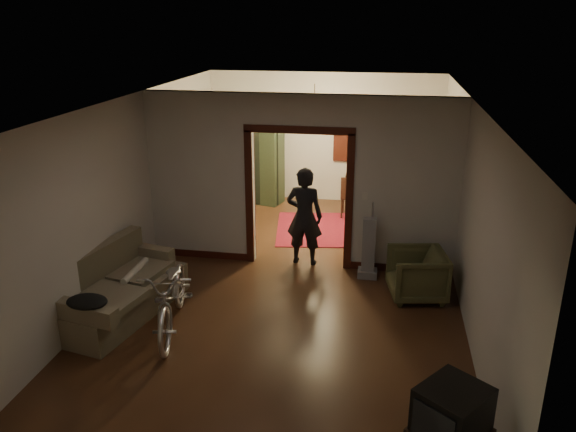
% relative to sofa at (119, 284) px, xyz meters
% --- Properties ---
extents(floor, '(5.00, 8.50, 0.01)m').
position_rel_sofa_xyz_m(floor, '(2.15, 1.38, -0.46)').
color(floor, '#341C10').
rests_on(floor, ground).
extents(ceiling, '(5.00, 8.50, 0.01)m').
position_rel_sofa_xyz_m(ceiling, '(2.15, 1.38, 2.34)').
color(ceiling, white).
rests_on(ceiling, floor).
extents(wall_back, '(5.00, 0.02, 2.80)m').
position_rel_sofa_xyz_m(wall_back, '(2.15, 5.63, 0.94)').
color(wall_back, beige).
rests_on(wall_back, floor).
extents(wall_left, '(0.02, 8.50, 2.80)m').
position_rel_sofa_xyz_m(wall_left, '(-0.35, 1.38, 0.94)').
color(wall_left, beige).
rests_on(wall_left, floor).
extents(wall_right, '(0.02, 8.50, 2.80)m').
position_rel_sofa_xyz_m(wall_right, '(4.65, 1.38, 0.94)').
color(wall_right, beige).
rests_on(wall_right, floor).
extents(partition_wall, '(5.00, 0.14, 2.80)m').
position_rel_sofa_xyz_m(partition_wall, '(2.15, 2.13, 0.94)').
color(partition_wall, beige).
rests_on(partition_wall, floor).
extents(door_casing, '(1.74, 0.20, 2.32)m').
position_rel_sofa_xyz_m(door_casing, '(2.15, 2.13, 0.64)').
color(door_casing, '#34120B').
rests_on(door_casing, floor).
extents(far_window, '(0.98, 0.06, 1.28)m').
position_rel_sofa_xyz_m(far_window, '(2.85, 5.59, 1.09)').
color(far_window, black).
rests_on(far_window, wall_back).
extents(chandelier, '(0.24, 0.24, 0.24)m').
position_rel_sofa_xyz_m(chandelier, '(2.15, 3.88, 1.89)').
color(chandelier, '#FFE0A5').
rests_on(chandelier, ceiling).
extents(light_switch, '(0.08, 0.01, 0.12)m').
position_rel_sofa_xyz_m(light_switch, '(3.20, 2.05, 0.79)').
color(light_switch, silver).
rests_on(light_switch, partition_wall).
extents(sofa, '(1.31, 2.16, 0.93)m').
position_rel_sofa_xyz_m(sofa, '(0.00, 0.00, 0.00)').
color(sofa, brown).
rests_on(sofa, floor).
extents(rolled_paper, '(0.09, 0.74, 0.09)m').
position_rel_sofa_xyz_m(rolled_paper, '(0.10, 0.30, 0.07)').
color(rolled_paper, beige).
rests_on(rolled_paper, sofa).
extents(jacket, '(0.50, 0.37, 0.15)m').
position_rel_sofa_xyz_m(jacket, '(0.05, -0.91, 0.22)').
color(jacket, black).
rests_on(jacket, sofa).
extents(bicycle, '(1.02, 1.94, 0.97)m').
position_rel_sofa_xyz_m(bicycle, '(0.86, -0.23, 0.02)').
color(bicycle, silver).
rests_on(bicycle, floor).
extents(armchair, '(0.92, 0.90, 0.72)m').
position_rel_sofa_xyz_m(armchair, '(4.03, 1.22, -0.10)').
color(armchair, '#4A4B2A').
rests_on(armchair, floor).
extents(crt_tv, '(0.73, 0.74, 0.48)m').
position_rel_sofa_xyz_m(crt_tv, '(4.16, -2.26, 0.25)').
color(crt_tv, black).
rests_on(crt_tv, tv_stand).
extents(vacuum, '(0.34, 0.29, 0.99)m').
position_rel_sofa_xyz_m(vacuum, '(3.31, 1.78, 0.03)').
color(vacuum, gray).
rests_on(vacuum, floor).
extents(person, '(0.63, 0.44, 1.64)m').
position_rel_sofa_xyz_m(person, '(2.23, 2.15, 0.36)').
color(person, black).
rests_on(person, floor).
extents(oriental_rug, '(1.66, 2.03, 0.01)m').
position_rel_sofa_xyz_m(oriental_rug, '(2.20, 3.71, -0.46)').
color(oriental_rug, maroon).
rests_on(oriental_rug, floor).
extents(locker, '(0.99, 0.72, 1.79)m').
position_rel_sofa_xyz_m(locker, '(0.83, 5.22, 0.43)').
color(locker, '#27341F').
rests_on(locker, floor).
extents(globe, '(0.26, 0.26, 0.26)m').
position_rel_sofa_xyz_m(globe, '(0.83, 5.22, 1.48)').
color(globe, '#1E5972').
rests_on(globe, locker).
extents(desk, '(1.21, 0.88, 0.81)m').
position_rel_sofa_xyz_m(desk, '(3.25, 5.02, -0.06)').
color(desk, black).
rests_on(desk, floor).
extents(desk_chair, '(0.49, 0.49, 0.87)m').
position_rel_sofa_xyz_m(desk_chair, '(2.84, 4.57, -0.03)').
color(desk_chair, black).
rests_on(desk_chair, floor).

